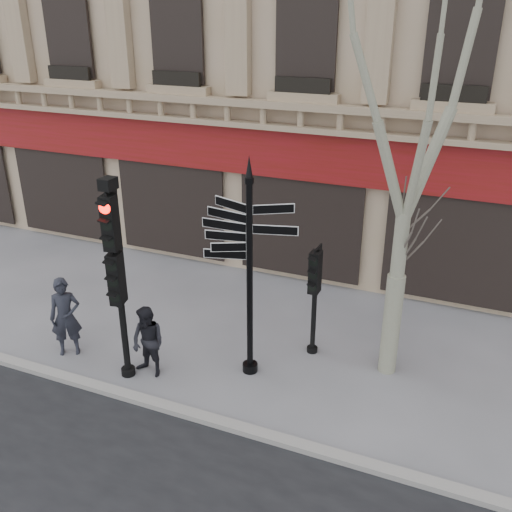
% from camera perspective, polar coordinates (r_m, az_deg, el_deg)
% --- Properties ---
extents(ground, '(80.00, 80.00, 0.00)m').
position_cam_1_polar(ground, '(12.22, -3.36, -11.86)').
color(ground, slate).
rests_on(ground, ground).
extents(kerb, '(80.00, 0.25, 0.12)m').
position_cam_1_polar(kerb, '(11.21, -6.62, -15.41)').
color(kerb, gray).
rests_on(kerb, ground).
extents(fingerpost, '(2.12, 2.12, 4.65)m').
position_cam_1_polar(fingerpost, '(10.85, -0.66, 2.20)').
color(fingerpost, black).
rests_on(fingerpost, ground).
extents(traffic_signal_main, '(0.53, 0.43, 4.27)m').
position_cam_1_polar(traffic_signal_main, '(11.23, -13.83, -0.13)').
color(traffic_signal_main, black).
rests_on(traffic_signal_main, ground).
extents(traffic_signal_secondary, '(0.42, 0.30, 2.46)m').
position_cam_1_polar(traffic_signal_secondary, '(12.16, 5.94, -2.72)').
color(traffic_signal_secondary, black).
rests_on(traffic_signal_secondary, ground).
extents(plane_tree, '(3.25, 3.25, 8.63)m').
position_cam_1_polar(plane_tree, '(10.54, 16.01, 17.16)').
color(plane_tree, '#9C9980').
rests_on(plane_tree, ground).
extents(pedestrian_a, '(0.79, 0.73, 1.82)m').
position_cam_1_polar(pedestrian_a, '(13.12, -18.51, -5.80)').
color(pedestrian_a, '#20212A').
rests_on(pedestrian_a, ground).
extents(pedestrian_b, '(0.85, 0.71, 1.56)m').
position_cam_1_polar(pedestrian_b, '(12.03, -10.74, -8.45)').
color(pedestrian_b, black).
rests_on(pedestrian_b, ground).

